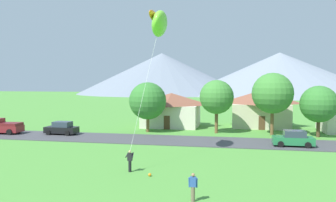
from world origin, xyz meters
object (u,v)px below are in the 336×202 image
parked_car_black_mid_west (62,128)px  tree_left_of_center (319,104)px  house_left_center (260,108)px  tree_right_of_center (273,93)px  tree_near_left (148,101)px  tree_center (217,97)px  pickup_truck_maroon_west_side (1,126)px  house_right_center (171,109)px  watcher_person (193,187)px  soccer_ball (150,175)px  kite_flyer_with_kite (159,24)px  parked_car_green_west_end (293,139)px

parked_car_black_mid_west → tree_left_of_center: bearing=8.4°
house_left_center → tree_right_of_center: 8.51m
tree_near_left → tree_center: size_ratio=0.96×
parked_car_black_mid_west → pickup_truck_maroon_west_side: 8.31m
house_right_center → parked_car_black_mid_west: house_right_center is taller
tree_right_of_center → parked_car_black_mid_west: (-26.94, -5.37, -4.58)m
tree_near_left → pickup_truck_maroon_west_side: (-18.62, -5.67, -3.25)m
tree_right_of_center → watcher_person: size_ratio=4.85×
tree_center → soccer_ball: size_ratio=30.01×
kite_flyer_with_kite → soccer_ball: size_ratio=56.12×
tree_right_of_center → parked_car_green_west_end: size_ratio=1.93×
house_left_center → pickup_truck_maroon_west_side: bearing=-157.3°
tree_right_of_center → pickup_truck_maroon_west_side: tree_right_of_center is taller
tree_left_of_center → parked_car_green_west_end: (-4.14, -7.19, -3.29)m
house_left_center → parked_car_black_mid_west: house_left_center is taller
house_left_center → parked_car_black_mid_west: 29.34m
parked_car_green_west_end → tree_center: bearing=137.0°
tree_left_of_center → soccer_ball: bearing=-128.1°
house_left_center → tree_left_of_center: tree_left_of_center is taller
house_right_center → watcher_person: bearing=-77.0°
watcher_person → pickup_truck_maroon_west_side: bearing=144.8°
house_left_center → parked_car_green_west_end: size_ratio=2.16×
tree_near_left → watcher_person: size_ratio=4.11×
watcher_person → soccer_ball: size_ratio=6.98×
tree_left_of_center → tree_center: (-12.73, 0.80, 0.73)m
pickup_truck_maroon_west_side → soccer_ball: pickup_truck_maroon_west_side is taller
house_left_center → watcher_person: 34.74m
kite_flyer_with_kite → watcher_person: kite_flyer_with_kite is taller
house_right_center → kite_flyer_with_kite: bearing=-82.3°
tree_center → pickup_truck_maroon_west_side: (-28.00, -6.48, -3.82)m
tree_left_of_center → kite_flyer_with_kite: (-17.17, -14.69, 8.01)m
house_right_center → tree_center: size_ratio=1.25×
house_right_center → tree_near_left: tree_near_left is taller
tree_near_left → tree_right_of_center: 16.64m
watcher_person → soccer_ball: bearing=129.8°
tree_near_left → tree_center: 9.43m
tree_right_of_center → kite_flyer_with_kite: bearing=-127.3°
tree_near_left → kite_flyer_with_kite: size_ratio=0.51×
tree_right_of_center → house_left_center: bearing=96.6°
tree_near_left → tree_center: tree_center is taller
parked_car_green_west_end → watcher_person: bearing=-115.0°
parked_car_black_mid_west → kite_flyer_with_kite: bearing=-32.9°
tree_left_of_center → pickup_truck_maroon_west_side: 41.24m
soccer_ball → tree_right_of_center: bearing=63.2°
watcher_person → house_right_center: bearing=103.0°
tree_center → parked_car_black_mid_west: 20.90m
tree_center → soccer_ball: 22.59m
tree_center → watcher_person: 26.58m
parked_car_green_west_end → house_left_center: bearing=98.3°
tree_right_of_center → pickup_truck_maroon_west_side: bearing=-169.9°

